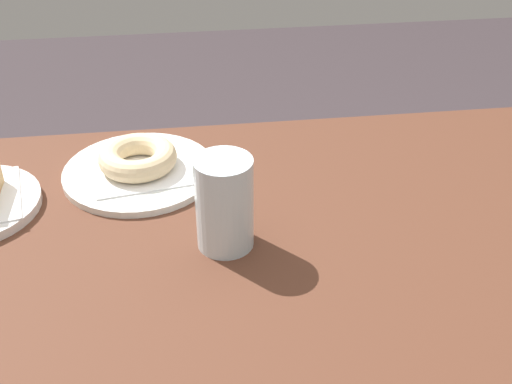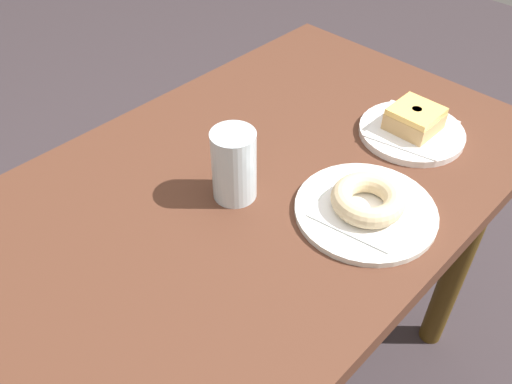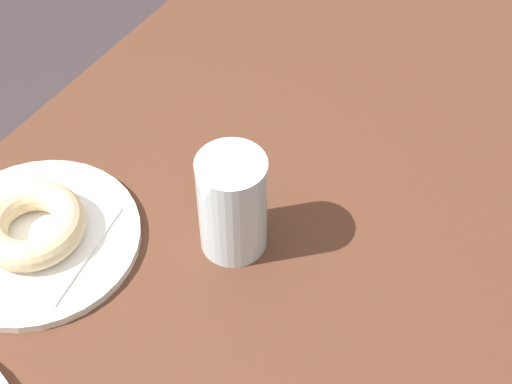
{
  "view_description": "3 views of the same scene",
  "coord_description": "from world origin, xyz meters",
  "px_view_note": "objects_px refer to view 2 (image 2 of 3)",
  "views": [
    {
      "loc": [
        0.09,
        0.68,
        1.29
      ],
      "look_at": [
        -0.01,
        -0.06,
        0.8
      ],
      "focal_mm": 44.51,
      "sensor_mm": 36.0,
      "label": 1
    },
    {
      "loc": [
        -0.43,
        -0.51,
        1.39
      ],
      "look_at": [
        0.04,
        -0.05,
        0.8
      ],
      "focal_mm": 37.59,
      "sensor_mm": 36.0,
      "label": 2
    },
    {
      "loc": [
        0.46,
        0.29,
        1.43
      ],
      "look_at": [
        -0.01,
        0.0,
        0.79
      ],
      "focal_mm": 51.3,
      "sensor_mm": 36.0,
      "label": 3
    }
  ],
  "objects_px": {
    "plate_glazed_square": "(411,132)",
    "water_glass": "(234,166)",
    "plate_sugar_ring": "(366,211)",
    "donut_glazed_square": "(415,119)",
    "donut_sugar_ring": "(368,199)"
  },
  "relations": [
    {
      "from": "plate_glazed_square",
      "to": "water_glass",
      "type": "xyz_separation_m",
      "value": [
        -0.36,
        0.13,
        0.06
      ]
    },
    {
      "from": "donut_glazed_square",
      "to": "water_glass",
      "type": "distance_m",
      "value": 0.39
    },
    {
      "from": "donut_sugar_ring",
      "to": "water_glass",
      "type": "bearing_deg",
      "value": 121.99
    },
    {
      "from": "plate_sugar_ring",
      "to": "plate_glazed_square",
      "type": "height_order",
      "value": "plate_glazed_square"
    },
    {
      "from": "plate_sugar_ring",
      "to": "donut_glazed_square",
      "type": "distance_m",
      "value": 0.26
    },
    {
      "from": "plate_glazed_square",
      "to": "water_glass",
      "type": "bearing_deg",
      "value": 160.79
    },
    {
      "from": "plate_sugar_ring",
      "to": "plate_glazed_square",
      "type": "bearing_deg",
      "value": 14.7
    },
    {
      "from": "plate_glazed_square",
      "to": "donut_glazed_square",
      "type": "height_order",
      "value": "donut_glazed_square"
    },
    {
      "from": "plate_sugar_ring",
      "to": "water_glass",
      "type": "relative_size",
      "value": 1.83
    },
    {
      "from": "water_glass",
      "to": "plate_glazed_square",
      "type": "bearing_deg",
      "value": -19.21
    },
    {
      "from": "plate_sugar_ring",
      "to": "donut_sugar_ring",
      "type": "bearing_deg",
      "value": 0.0
    },
    {
      "from": "donut_glazed_square",
      "to": "water_glass",
      "type": "bearing_deg",
      "value": 160.79
    },
    {
      "from": "plate_sugar_ring",
      "to": "donut_sugar_ring",
      "type": "height_order",
      "value": "donut_sugar_ring"
    },
    {
      "from": "water_glass",
      "to": "plate_sugar_ring",
      "type": "bearing_deg",
      "value": -58.01
    },
    {
      "from": "plate_sugar_ring",
      "to": "donut_glazed_square",
      "type": "xyz_separation_m",
      "value": [
        0.24,
        0.06,
        0.03
      ]
    }
  ]
}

